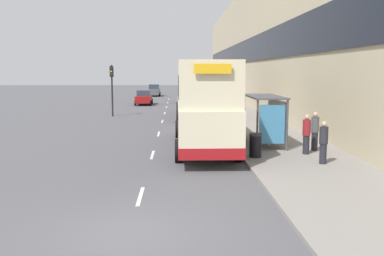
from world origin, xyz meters
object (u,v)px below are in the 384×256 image
pedestrian_1 (306,134)px  pedestrian_at_shelter (315,131)px  double_decker_bus_ahead (193,90)px  car_2 (186,96)px  bus_shelter (269,111)px  car_0 (144,97)px  pedestrian_2 (323,142)px  double_decker_bus_near (204,103)px  litter_bin (255,145)px  traffic_light_far_kerb (112,82)px  car_1 (154,90)px

pedestrian_1 → pedestrian_at_shelter: bearing=52.7°
double_decker_bus_ahead → car_2: size_ratio=2.71×
bus_shelter → pedestrian_1: size_ratio=2.34×
car_0 → pedestrian_2: 34.25m
double_decker_bus_ahead → car_0: bearing=111.9°
double_decker_bus_near → pedestrian_1: (4.50, -2.35, -1.23)m
litter_bin → pedestrian_1: bearing=14.6°
bus_shelter → car_0: bearing=106.7°
car_0 → pedestrian_at_shelter: size_ratio=2.36×
double_decker_bus_near → double_decker_bus_ahead: size_ratio=0.99×
double_decker_bus_ahead → traffic_light_far_kerb: 6.95m
car_1 → traffic_light_far_kerb: traffic_light_far_kerb is taller
double_decker_bus_ahead → litter_bin: 18.66m
bus_shelter → car_2: 31.87m
double_decker_bus_ahead → pedestrian_2: size_ratio=6.14×
car_1 → pedestrian_2: (9.47, -50.08, 0.13)m
pedestrian_1 → traffic_light_far_kerb: size_ratio=0.41×
litter_bin → pedestrian_at_shelter: bearing=26.0°
litter_bin → double_decker_bus_near: bearing=124.8°
car_0 → traffic_light_far_kerb: (-1.71, -12.81, 2.13)m
car_1 → pedestrian_2: pedestrian_2 is taller
double_decker_bus_ahead → car_0: (-5.21, 12.93, -1.45)m
car_0 → car_2: car_0 is taller
double_decker_bus_near → car_0: 28.93m
double_decker_bus_ahead → pedestrian_at_shelter: size_ratio=5.84×
car_2 → litter_bin: (2.34, -34.77, -0.16)m
pedestrian_2 → traffic_light_far_kerb: traffic_light_far_kerb is taller
car_0 → car_1: 17.25m
double_decker_bus_ahead → litter_bin: double_decker_bus_ahead is taller
double_decker_bus_near → traffic_light_far_kerb: size_ratio=2.42×
pedestrian_2 → traffic_light_far_kerb: (-11.44, 20.02, 1.94)m
car_0 → traffic_light_far_kerb: bearing=82.4°
pedestrian_at_shelter → pedestrian_2: bearing=-101.6°
double_decker_bus_near → pedestrian_2: (4.57, -4.41, -1.26)m
pedestrian_at_shelter → litter_bin: size_ratio=1.74×
pedestrian_at_shelter → car_0: bearing=109.1°
bus_shelter → pedestrian_1: bearing=-64.3°
car_2 → pedestrian_2: pedestrian_2 is taller
double_decker_bus_ahead → pedestrian_2: double_decker_bus_ahead is taller
bus_shelter → car_1: 46.28m
car_1 → pedestrian_at_shelter: bearing=102.1°
double_decker_bus_near → pedestrian_at_shelter: 5.51m
double_decker_bus_near → car_2: bearing=90.5°
car_1 → pedestrian_1: bearing=101.1°
double_decker_bus_ahead → car_1: bearing=99.3°
bus_shelter → car_0: size_ratio=0.97×
bus_shelter → car_2: bus_shelter is taller
bus_shelter → car_1: size_ratio=0.97×
car_2 → traffic_light_far_kerb: bearing=-112.2°
double_decker_bus_near → car_0: double_decker_bus_near is taller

